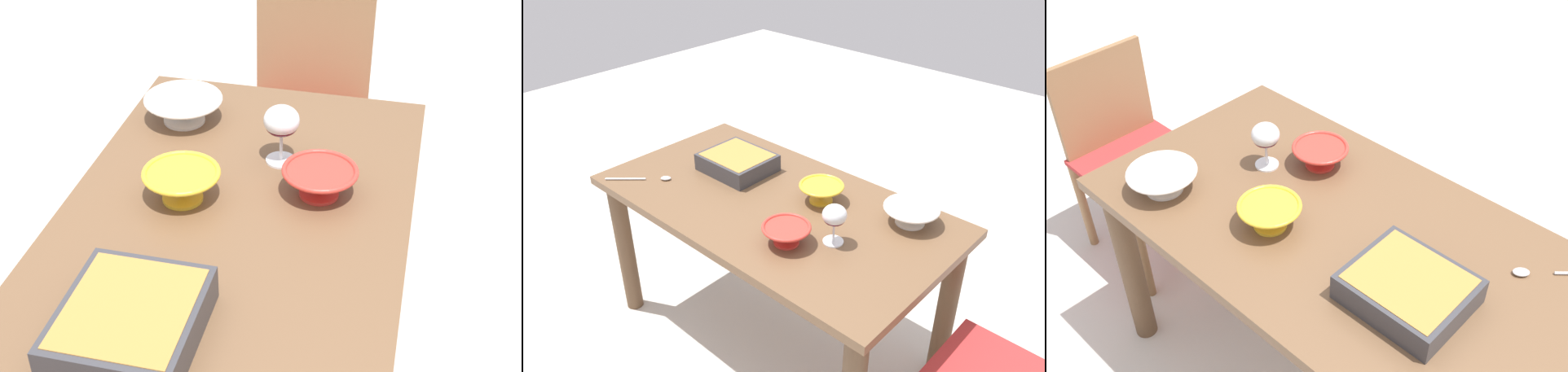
% 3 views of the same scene
% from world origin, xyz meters
% --- Properties ---
extents(dining_table, '(1.45, 0.78, 0.74)m').
position_xyz_m(dining_table, '(0.00, 0.00, 0.61)').
color(dining_table, brown).
rests_on(dining_table, ground_plane).
extents(chair, '(0.46, 0.42, 0.84)m').
position_xyz_m(chair, '(1.09, 0.01, 0.47)').
color(chair, '#B22D2D').
rests_on(chair, ground_plane).
extents(wine_glass, '(0.09, 0.09, 0.15)m').
position_xyz_m(wine_glass, '(0.35, -0.06, 0.84)').
color(wine_glass, white).
rests_on(wine_glass, dining_table).
extents(casserole_dish, '(0.29, 0.25, 0.08)m').
position_xyz_m(casserole_dish, '(-0.30, 0.08, 0.78)').
color(casserole_dish, '#38383D').
rests_on(casserole_dish, dining_table).
extents(mixing_bowl, '(0.18, 0.18, 0.07)m').
position_xyz_m(mixing_bowl, '(0.23, -0.17, 0.78)').
color(mixing_bowl, red).
rests_on(mixing_bowl, dining_table).
extents(small_bowl, '(0.18, 0.18, 0.08)m').
position_xyz_m(small_bowl, '(0.14, 0.13, 0.78)').
color(small_bowl, yellow).
rests_on(small_bowl, dining_table).
extents(serving_bowl, '(0.21, 0.21, 0.07)m').
position_xyz_m(serving_bowl, '(0.49, 0.23, 0.78)').
color(serving_bowl, white).
rests_on(serving_bowl, dining_table).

